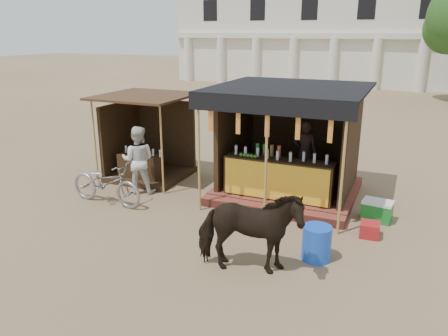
% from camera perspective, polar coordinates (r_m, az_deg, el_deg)
% --- Properties ---
extents(ground, '(120.00, 120.00, 0.00)m').
position_cam_1_polar(ground, '(8.88, -4.17, -9.66)').
color(ground, '#846B4C').
rests_on(ground, ground).
extents(main_stall, '(3.60, 3.61, 2.78)m').
position_cam_1_polar(main_stall, '(11.10, 8.48, 1.51)').
color(main_stall, brown).
rests_on(main_stall, ground).
extents(secondary_stall, '(2.40, 2.40, 2.38)m').
position_cam_1_polar(secondary_stall, '(12.72, -10.22, 2.67)').
color(secondary_stall, '#342312').
rests_on(secondary_stall, ground).
extents(cow, '(1.99, 1.27, 1.55)m').
position_cam_1_polar(cow, '(7.52, 3.24, -8.31)').
color(cow, black).
rests_on(cow, ground).
extents(motorbike, '(2.07, 0.82, 1.07)m').
position_cam_1_polar(motorbike, '(10.93, -15.18, -1.87)').
color(motorbike, gray).
rests_on(motorbike, ground).
extents(bystander, '(1.03, 0.92, 1.76)m').
position_cam_1_polar(bystander, '(11.41, -11.15, 1.04)').
color(bystander, silver).
rests_on(bystander, ground).
extents(blue_barrel, '(0.58, 0.58, 0.65)m').
position_cam_1_polar(blue_barrel, '(8.29, 12.00, -9.56)').
color(blue_barrel, blue).
rests_on(blue_barrel, ground).
extents(red_crate, '(0.41, 0.43, 0.30)m').
position_cam_1_polar(red_crate, '(9.52, 18.48, -7.64)').
color(red_crate, maroon).
rests_on(red_crate, ground).
extents(cooler, '(0.69, 0.52, 0.46)m').
position_cam_1_polar(cooler, '(10.31, 19.37, -5.25)').
color(cooler, '#1B7928').
rests_on(cooler, ground).
extents(background_building, '(26.00, 7.45, 8.18)m').
position_cam_1_polar(background_building, '(37.36, 15.31, 16.80)').
color(background_building, silver).
rests_on(background_building, ground).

